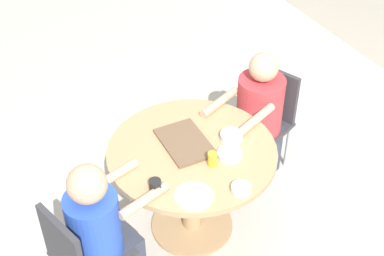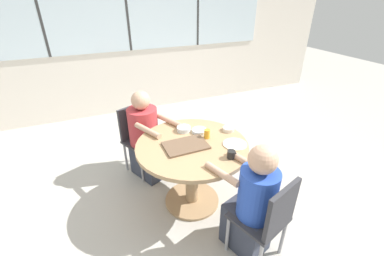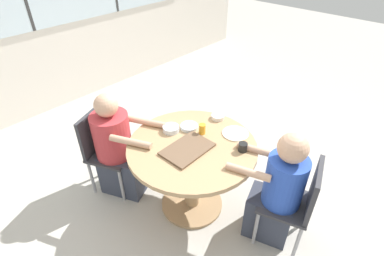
# 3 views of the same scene
# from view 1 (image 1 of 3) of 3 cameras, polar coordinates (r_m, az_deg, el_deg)

# --- Properties ---
(ground_plane) EXTENTS (16.00, 16.00, 0.00)m
(ground_plane) POSITION_cam_1_polar(r_m,az_deg,el_deg) (4.04, 0.00, -10.39)
(ground_plane) COLOR #B2ADA3
(dining_table) EXTENTS (1.12, 1.12, 0.76)m
(dining_table) POSITION_cam_1_polar(r_m,az_deg,el_deg) (3.63, 0.00, -4.60)
(dining_table) COLOR tan
(dining_table) RESTS_ON ground_plane
(chair_for_woman_green_shirt) EXTENTS (0.53, 0.53, 0.86)m
(chair_for_woman_green_shirt) POSITION_cam_1_polar(r_m,az_deg,el_deg) (4.25, 8.10, 1.64)
(chair_for_woman_green_shirt) COLOR #333338
(chair_for_woman_green_shirt) RESTS_ON ground_plane
(chair_for_man_blue_shirt) EXTENTS (0.50, 0.50, 0.86)m
(chair_for_man_blue_shirt) POSITION_cam_1_polar(r_m,az_deg,el_deg) (3.29, -11.99, -12.97)
(chair_for_man_blue_shirt) COLOR #333338
(chair_for_man_blue_shirt) RESTS_ON ground_plane
(person_woman_green_shirt) EXTENTS (0.57, 0.72, 1.11)m
(person_woman_green_shirt) POSITION_cam_1_polar(r_m,az_deg,el_deg) (4.15, 6.77, 0.27)
(person_woman_green_shirt) COLOR #333847
(person_woman_green_shirt) RESTS_ON ground_plane
(person_man_blue_shirt) EXTENTS (0.47, 0.64, 1.11)m
(person_man_blue_shirt) POSITION_cam_1_polar(r_m,az_deg,el_deg) (3.35, -9.61, -11.59)
(person_man_blue_shirt) COLOR #333847
(person_man_blue_shirt) RESTS_ON ground_plane
(food_tray_dark) EXTENTS (0.42, 0.28, 0.02)m
(food_tray_dark) POSITION_cam_1_polar(r_m,az_deg,el_deg) (3.54, -0.76, -1.54)
(food_tray_dark) COLOR brown
(food_tray_dark) RESTS_ON dining_table
(coffee_mug) EXTENTS (0.08, 0.07, 0.08)m
(coffee_mug) POSITION_cam_1_polar(r_m,az_deg,el_deg) (3.21, -3.93, -6.14)
(coffee_mug) COLOR black
(coffee_mug) RESTS_ON dining_table
(juice_glass) EXTENTS (0.06, 0.06, 0.10)m
(juice_glass) POSITION_cam_1_polar(r_m,az_deg,el_deg) (3.36, 2.18, -3.34)
(juice_glass) COLOR gold
(juice_glass) RESTS_ON dining_table
(bowl_white_shallow) EXTENTS (0.15, 0.15, 0.05)m
(bowl_white_shallow) POSITION_cam_1_polar(r_m,az_deg,el_deg) (3.57, 4.22, -0.89)
(bowl_white_shallow) COLOR silver
(bowl_white_shallow) RESTS_ON dining_table
(bowl_cereal) EXTENTS (0.12, 0.12, 0.04)m
(bowl_cereal) POSITION_cam_1_polar(r_m,az_deg,el_deg) (3.22, 5.29, -6.48)
(bowl_cereal) COLOR silver
(bowl_cereal) RESTS_ON dining_table
(bowl_fruit) EXTENTS (0.16, 0.16, 0.03)m
(bowl_fruit) POSITION_cam_1_polar(r_m,az_deg,el_deg) (3.44, 4.06, -2.80)
(bowl_fruit) COLOR silver
(bowl_fruit) RESTS_ON dining_table
(plate_tortillas) EXTENTS (0.24, 0.24, 0.01)m
(plate_tortillas) POSITION_cam_1_polar(r_m,az_deg,el_deg) (3.19, 0.21, -7.26)
(plate_tortillas) COLOR beige
(plate_tortillas) RESTS_ON dining_table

